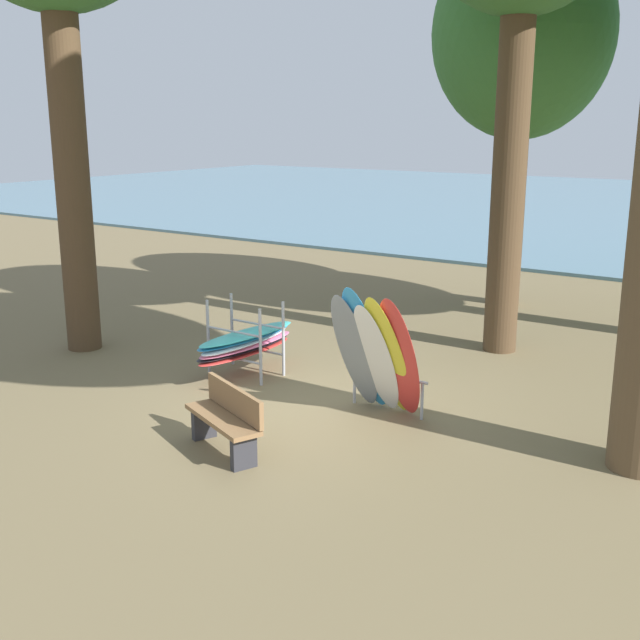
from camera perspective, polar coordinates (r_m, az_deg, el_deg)
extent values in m
plane|color=brown|center=(11.51, -0.22, -6.58)|extent=(80.00, 80.00, 0.00)
cylinder|color=#4C3823|center=(14.68, -17.61, 11.21)|extent=(0.61, 0.61, 6.95)
cylinder|color=brown|center=(18.23, 13.79, 8.33)|extent=(0.54, 0.54, 4.66)
ellipsoid|color=#387033|center=(18.23, 14.48, 19.48)|extent=(3.84, 3.84, 4.42)
cylinder|color=#4C3823|center=(14.29, 13.59, 10.99)|extent=(0.59, 0.59, 6.75)
ellipsoid|color=gray|center=(11.13, 2.53, -2.32)|extent=(0.53, 0.98, 1.84)
ellipsoid|color=#2D8ED1|center=(11.03, 3.33, -2.13)|extent=(0.52, 1.01, 1.97)
ellipsoid|color=white|center=(10.99, 4.12, -2.85)|extent=(0.57, 0.94, 1.74)
ellipsoid|color=yellow|center=(10.89, 4.95, -2.66)|extent=(0.59, 1.00, 1.86)
ellipsoid|color=red|center=(10.82, 5.77, -2.80)|extent=(0.54, 0.88, 1.86)
cylinder|color=#9EA0A5|center=(11.73, 2.52, -4.75)|extent=(0.04, 0.04, 0.55)
cylinder|color=#9EA0A5|center=(11.18, 7.40, -5.84)|extent=(0.04, 0.04, 0.55)
cylinder|color=#9EA0A5|center=(11.36, 4.93, -3.98)|extent=(1.30, 0.09, 0.04)
cylinder|color=#9EA0A5|center=(13.11, -8.10, -1.22)|extent=(0.05, 0.05, 1.25)
cylinder|color=#9EA0A5|center=(12.42, -4.34, -2.00)|extent=(0.05, 0.05, 1.25)
cylinder|color=#9EA0A5|center=(13.54, -6.39, -0.66)|extent=(0.05, 0.05, 1.25)
cylinder|color=#9EA0A5|center=(12.87, -2.67, -1.38)|extent=(0.05, 0.05, 1.25)
cylinder|color=#9EA0A5|center=(12.84, -6.24, -2.78)|extent=(1.10, 0.04, 0.04)
cylinder|color=#9EA0A5|center=(12.71, -6.29, -0.84)|extent=(1.10, 0.04, 0.04)
cylinder|color=#9EA0A5|center=(13.28, -4.56, -2.16)|extent=(1.10, 0.04, 0.04)
cylinder|color=#9EA0A5|center=(13.16, -4.60, -0.28)|extent=(1.10, 0.04, 0.04)
ellipsoid|color=red|center=(13.05, -5.42, -2.25)|extent=(0.61, 2.12, 0.06)
ellipsoid|color=black|center=(13.05, -5.51, -1.99)|extent=(0.63, 2.13, 0.06)
ellipsoid|color=pink|center=(13.00, -5.33, -1.77)|extent=(0.63, 2.13, 0.06)
ellipsoid|color=white|center=(12.99, -5.41, -1.50)|extent=(0.52, 2.10, 0.06)
ellipsoid|color=#2D8ED1|center=(12.98, -5.46, -1.24)|extent=(0.63, 2.13, 0.06)
ellipsoid|color=#38B2AD|center=(12.94, -5.29, -1.02)|extent=(0.66, 2.13, 0.06)
cube|color=#2D2D33|center=(10.60, -8.40, -7.40)|extent=(0.21, 0.33, 0.42)
cube|color=#2D2D33|center=(9.67, -5.55, -9.51)|extent=(0.21, 0.33, 0.42)
cube|color=olive|center=(10.04, -7.09, -7.15)|extent=(1.45, 0.90, 0.06)
cube|color=olive|center=(10.04, -6.20, -5.78)|extent=(1.32, 0.59, 0.36)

